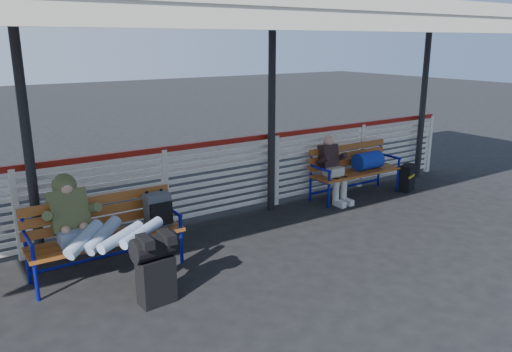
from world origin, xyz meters
TOP-DOWN VIEW (x-y plane):
  - ground at (0.00, 0.00)m, footprint 60.00×60.00m
  - fence at (0.00, 1.90)m, footprint 12.08×0.08m
  - canopy at (-0.00, 0.87)m, footprint 12.60×3.60m
  - luggage_stack at (-0.99, -0.08)m, footprint 0.49×0.30m
  - bench_left at (-1.02, 0.96)m, footprint 1.80×0.56m
  - bench_right at (3.58, 1.52)m, footprint 1.80×0.56m
  - traveler_man at (-1.34, 0.61)m, footprint 0.94×1.64m
  - companion_person at (2.92, 1.50)m, footprint 0.32×0.66m
  - suitcase_side at (4.52, 1.21)m, footprint 0.40×0.33m

SIDE VIEW (x-z plane):
  - ground at x=0.00m, z-range 0.00..0.00m
  - suitcase_side at x=4.52m, z-range 0.00..0.49m
  - luggage_stack at x=-0.99m, z-range 0.03..0.81m
  - bench_right at x=3.58m, z-range 0.12..1.04m
  - bench_left at x=-1.02m, z-range 0.12..1.04m
  - companion_person at x=2.92m, z-range 0.02..1.17m
  - fence at x=0.00m, z-range 0.04..1.28m
  - traveler_man at x=-1.34m, z-range 0.30..1.07m
  - canopy at x=0.00m, z-range 1.46..4.62m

